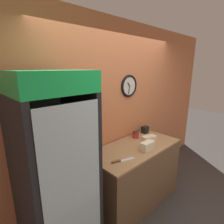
{
  "coord_description": "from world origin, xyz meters",
  "views": [
    {
      "loc": [
        -1.86,
        -0.58,
        2.04
      ],
      "look_at": [
        -0.4,
        0.97,
        1.49
      ],
      "focal_mm": 28.0,
      "sensor_mm": 36.0,
      "label": 1
    }
  ],
  "objects_px": {
    "chefs_knife": "(120,161)",
    "beverage_cooler": "(52,167)",
    "sandwich_stack_middle": "(147,144)",
    "napkin_dispenser": "(145,130)",
    "sandwich_stack_bottom": "(147,148)",
    "condiment_jar": "(136,135)",
    "sandwich_flat_left": "(149,138)"
  },
  "relations": [
    {
      "from": "sandwich_stack_middle",
      "to": "napkin_dispenser",
      "type": "xyz_separation_m",
      "value": [
        0.52,
        0.42,
        -0.03
      ]
    },
    {
      "from": "sandwich_stack_bottom",
      "to": "chefs_knife",
      "type": "xyz_separation_m",
      "value": [
        -0.49,
        0.05,
        -0.02
      ]
    },
    {
      "from": "condiment_jar",
      "to": "sandwich_flat_left",
      "type": "bearing_deg",
      "value": -60.68
    },
    {
      "from": "sandwich_stack_bottom",
      "to": "sandwich_stack_middle",
      "type": "relative_size",
      "value": 0.99
    },
    {
      "from": "sandwich_stack_bottom",
      "to": "sandwich_flat_left",
      "type": "xyz_separation_m",
      "value": [
        0.34,
        0.21,
        -0.0
      ]
    },
    {
      "from": "napkin_dispenser",
      "to": "condiment_jar",
      "type": "bearing_deg",
      "value": -175.27
    },
    {
      "from": "beverage_cooler",
      "to": "napkin_dispenser",
      "type": "bearing_deg",
      "value": 6.28
    },
    {
      "from": "sandwich_flat_left",
      "to": "napkin_dispenser",
      "type": "bearing_deg",
      "value": 49.32
    },
    {
      "from": "sandwich_stack_middle",
      "to": "condiment_jar",
      "type": "relative_size",
      "value": 2.06
    },
    {
      "from": "sandwich_stack_middle",
      "to": "napkin_dispenser",
      "type": "distance_m",
      "value": 0.67
    },
    {
      "from": "beverage_cooler",
      "to": "chefs_knife",
      "type": "distance_m",
      "value": 0.81
    },
    {
      "from": "sandwich_flat_left",
      "to": "chefs_knife",
      "type": "height_order",
      "value": "sandwich_flat_left"
    },
    {
      "from": "chefs_knife",
      "to": "napkin_dispenser",
      "type": "relative_size",
      "value": 2.58
    },
    {
      "from": "sandwich_flat_left",
      "to": "napkin_dispenser",
      "type": "height_order",
      "value": "napkin_dispenser"
    },
    {
      "from": "sandwich_flat_left",
      "to": "chefs_knife",
      "type": "distance_m",
      "value": 0.85
    },
    {
      "from": "chefs_knife",
      "to": "beverage_cooler",
      "type": "bearing_deg",
      "value": 167.61
    },
    {
      "from": "chefs_knife",
      "to": "condiment_jar",
      "type": "bearing_deg",
      "value": 25.37
    },
    {
      "from": "beverage_cooler",
      "to": "chefs_knife",
      "type": "bearing_deg",
      "value": -12.39
    },
    {
      "from": "sandwich_stack_bottom",
      "to": "sandwich_stack_middle",
      "type": "xyz_separation_m",
      "value": [
        0.0,
        0.0,
        0.06
      ]
    },
    {
      "from": "chefs_knife",
      "to": "sandwich_flat_left",
      "type": "bearing_deg",
      "value": 10.63
    },
    {
      "from": "sandwich_stack_bottom",
      "to": "condiment_jar",
      "type": "xyz_separation_m",
      "value": [
        0.23,
        0.4,
        0.02
      ]
    },
    {
      "from": "beverage_cooler",
      "to": "sandwich_flat_left",
      "type": "relative_size",
      "value": 7.98
    },
    {
      "from": "sandwich_stack_bottom",
      "to": "sandwich_flat_left",
      "type": "distance_m",
      "value": 0.4
    },
    {
      "from": "chefs_knife",
      "to": "napkin_dispenser",
      "type": "height_order",
      "value": "napkin_dispenser"
    },
    {
      "from": "sandwich_flat_left",
      "to": "napkin_dispenser",
      "type": "relative_size",
      "value": 2.11
    },
    {
      "from": "beverage_cooler",
      "to": "napkin_dispenser",
      "type": "distance_m",
      "value": 1.81
    },
    {
      "from": "beverage_cooler",
      "to": "sandwich_stack_middle",
      "type": "height_order",
      "value": "beverage_cooler"
    },
    {
      "from": "sandwich_flat_left",
      "to": "chefs_knife",
      "type": "relative_size",
      "value": 0.82
    },
    {
      "from": "sandwich_flat_left",
      "to": "sandwich_stack_bottom",
      "type": "bearing_deg",
      "value": -148.37
    },
    {
      "from": "beverage_cooler",
      "to": "sandwich_stack_bottom",
      "type": "bearing_deg",
      "value": -9.92
    },
    {
      "from": "condiment_jar",
      "to": "napkin_dispenser",
      "type": "height_order",
      "value": "napkin_dispenser"
    },
    {
      "from": "chefs_knife",
      "to": "napkin_dispenser",
      "type": "xyz_separation_m",
      "value": [
        1.01,
        0.37,
        0.05
      ]
    }
  ]
}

